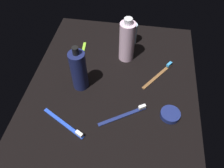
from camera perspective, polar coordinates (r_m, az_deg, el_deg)
name	(u,v)px	position (r cm, az deg, el deg)	size (l,w,h in cm)	color
ground_plane	(112,90)	(84.27, 0.00, -1.56)	(84.00, 64.00, 1.20)	black
lotion_bottle	(79,71)	(79.38, -8.65, 3.34)	(5.86, 5.86, 19.06)	#181E4A
bodywash_bottle	(127,41)	(89.79, 3.88, 10.99)	(6.23, 6.23, 19.34)	silver
deodorant_stick	(131,34)	(100.33, 5.02, 12.83)	(4.85, 4.85, 9.67)	silver
toothbrush_navy	(125,114)	(76.80, 3.51, -7.84)	(10.61, 15.87, 2.10)	navy
toothbrush_lime	(81,58)	(95.44, -7.92, 6.79)	(18.03, 2.83, 2.10)	#8CD133
toothbrush_brown	(159,74)	(89.97, 12.15, 2.55)	(15.25, 11.57, 2.10)	brown
toothbrush_blue	(65,124)	(76.29, -11.93, -10.17)	(9.59, 16.42, 2.10)	blue
cream_tin_left	(170,114)	(78.81, 14.81, -7.62)	(6.78, 6.78, 1.88)	navy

